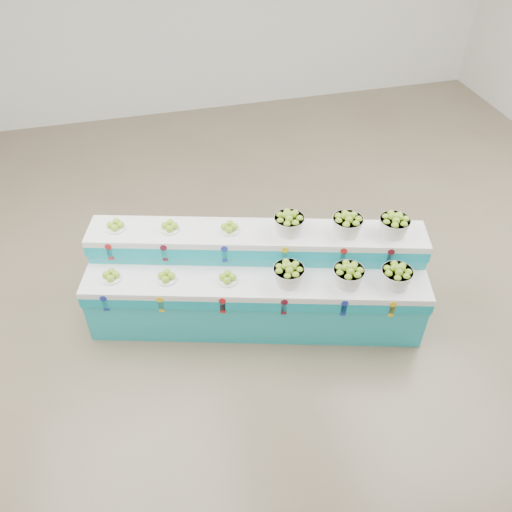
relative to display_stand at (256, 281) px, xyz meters
The scene contains 14 objects.
ground 0.86m from the display_stand, 20.95° to the left, with size 10.00×10.00×0.00m, color brown.
display_stand is the anchor object (origin of this frame).
plate_lower_left 1.51m from the display_stand, behind, with size 0.21×0.21×0.10m, color white.
plate_lower_mid 0.96m from the display_stand, behind, with size 0.21×0.21×0.10m, color white.
plate_lower_right 0.44m from the display_stand, 157.93° to the right, with size 0.21×0.21×0.10m, color white.
basket_lower_left 0.52m from the display_stand, 49.37° to the right, with size 0.31×0.31×0.23m, color silver, non-canonical shape.
basket_lower_mid 1.01m from the display_stand, 29.27° to the right, with size 0.31×0.31×0.23m, color silver, non-canonical shape.
basket_lower_right 1.46m from the display_stand, 24.84° to the right, with size 0.31×0.31×0.23m, color silver, non-canonical shape.
plate_upper_left 1.59m from the display_stand, 155.54° to the left, with size 0.21×0.21×0.10m, color white.
plate_upper_mid 1.08m from the display_stand, 150.36° to the left, with size 0.21×0.21×0.10m, color white.
plate_upper_right 0.66m from the display_stand, 126.06° to the left, with size 0.21×0.21×0.10m, color white.
basket_upper_left 0.74m from the display_stand, 17.50° to the left, with size 0.31×0.31×0.23m, color silver, non-canonical shape.
basket_upper_mid 1.14m from the display_stand, ahead, with size 0.31×0.31×0.23m, color silver, non-canonical shape.
basket_upper_right 1.55m from the display_stand, ahead, with size 0.31×0.31×0.23m, color silver, non-canonical shape.
Camera 1 is at (-1.64, -4.12, 4.42)m, focal length 36.58 mm.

